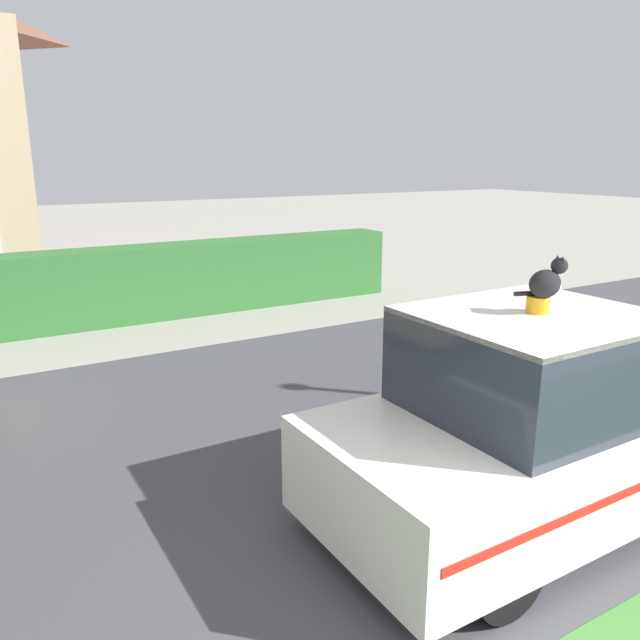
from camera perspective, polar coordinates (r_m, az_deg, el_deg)
name	(u,v)px	position (r m, az deg, el deg)	size (l,w,h in m)	color
road_strip	(277,436)	(6.81, -3.97, -10.54)	(28.00, 6.98, 0.01)	#424247
garden_hedge	(199,277)	(12.15, -11.00, 3.85)	(8.03, 0.80, 1.34)	#2D662D
police_car	(536,423)	(5.47, 19.14, -8.92)	(3.89, 1.80, 1.86)	black
cat	(548,281)	(5.01, 20.11, 3.39)	(0.32, 0.29, 0.32)	black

